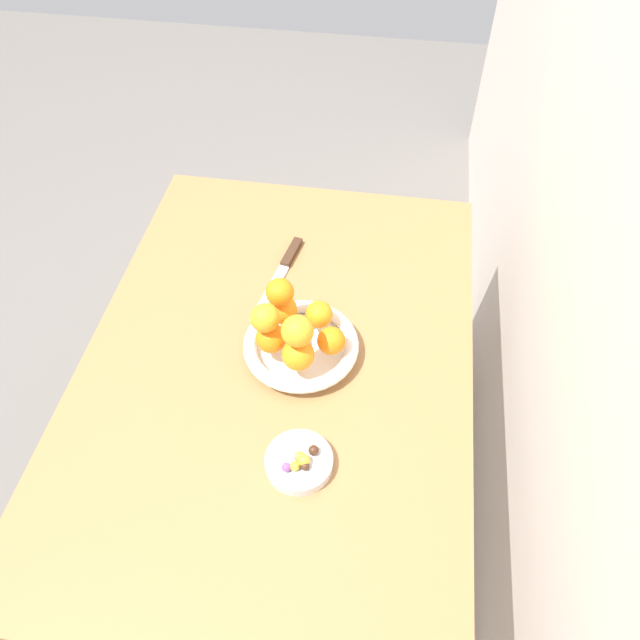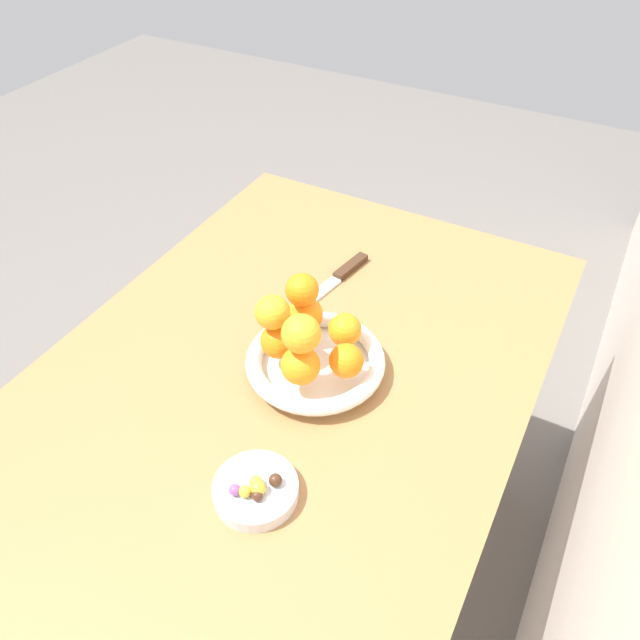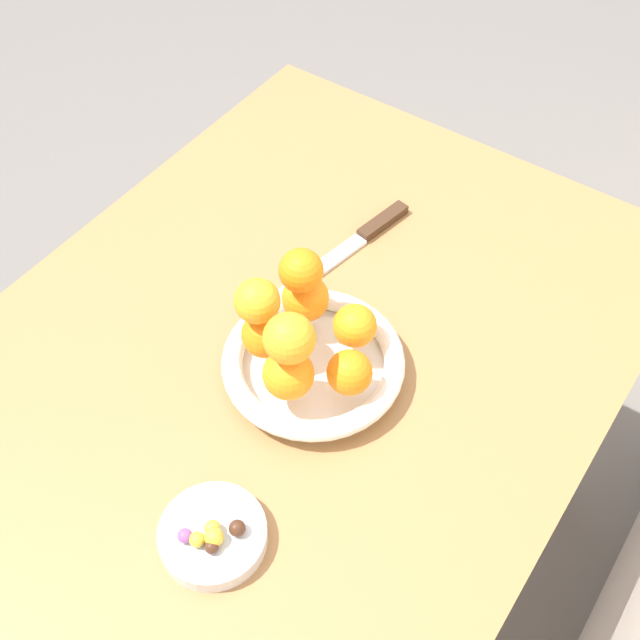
{
  "view_description": "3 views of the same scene",
  "coord_description": "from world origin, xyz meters",
  "px_view_note": "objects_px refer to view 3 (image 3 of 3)",
  "views": [
    {
      "loc": [
        0.71,
        0.2,
        1.72
      ],
      "look_at": [
        -0.05,
        0.08,
        0.82
      ],
      "focal_mm": 35.0,
      "sensor_mm": 36.0,
      "label": 1
    },
    {
      "loc": [
        0.59,
        0.38,
        1.49
      ],
      "look_at": [
        -0.03,
        0.05,
        0.85
      ],
      "focal_mm": 35.0,
      "sensor_mm": 36.0,
      "label": 2
    },
    {
      "loc": [
        0.44,
        0.38,
        1.56
      ],
      "look_at": [
        -0.03,
        0.06,
        0.85
      ],
      "focal_mm": 45.0,
      "sensor_mm": 36.0,
      "label": 3
    }
  ],
  "objects_px": {
    "orange_7": "(257,301)",
    "candy_ball_0": "(185,536)",
    "candy_ball_4": "(210,528)",
    "candy_ball_5": "(214,537)",
    "candy_ball_3": "(211,528)",
    "candy_dish": "(213,535)",
    "orange_2": "(355,326)",
    "orange_3": "(307,299)",
    "orange_1": "(350,372)",
    "orange_6": "(289,338)",
    "candy_ball_6": "(212,547)",
    "candy_ball_1": "(197,539)",
    "orange_4": "(267,333)",
    "dining_table": "(275,409)",
    "candy_ball_7": "(237,528)",
    "orange_5": "(304,272)",
    "orange_0": "(288,374)",
    "fruit_bowl": "(313,363)",
    "knife": "(353,243)"
  },
  "relations": [
    {
      "from": "candy_dish",
      "to": "orange_5",
      "type": "xyz_separation_m",
      "value": [
        -0.28,
        -0.08,
        0.12
      ]
    },
    {
      "from": "orange_7",
      "to": "candy_ball_6",
      "type": "relative_size",
      "value": 3.55
    },
    {
      "from": "candy_ball_6",
      "to": "orange_4",
      "type": "bearing_deg",
      "value": -156.08
    },
    {
      "from": "orange_0",
      "to": "orange_6",
      "type": "bearing_deg",
      "value": -171.6
    },
    {
      "from": "orange_7",
      "to": "candy_ball_0",
      "type": "bearing_deg",
      "value": 18.81
    },
    {
      "from": "candy_ball_4",
      "to": "orange_4",
      "type": "bearing_deg",
      "value": -157.84
    },
    {
      "from": "orange_5",
      "to": "candy_ball_1",
      "type": "distance_m",
      "value": 0.32
    },
    {
      "from": "fruit_bowl",
      "to": "orange_5",
      "type": "relative_size",
      "value": 4.17
    },
    {
      "from": "dining_table",
      "to": "candy_dish",
      "type": "bearing_deg",
      "value": 21.14
    },
    {
      "from": "orange_0",
      "to": "candy_ball_7",
      "type": "xyz_separation_m",
      "value": [
        0.17,
        0.06,
        -0.04
      ]
    },
    {
      "from": "candy_ball_7",
      "to": "candy_ball_1",
      "type": "bearing_deg",
      "value": -38.58
    },
    {
      "from": "fruit_bowl",
      "to": "knife",
      "type": "xyz_separation_m",
      "value": [
        -0.21,
        -0.08,
        -0.02
      ]
    },
    {
      "from": "orange_1",
      "to": "candy_ball_5",
      "type": "relative_size",
      "value": 2.59
    },
    {
      "from": "dining_table",
      "to": "candy_ball_7",
      "type": "height_order",
      "value": "candy_ball_7"
    },
    {
      "from": "candy_dish",
      "to": "knife",
      "type": "relative_size",
      "value": 0.45
    },
    {
      "from": "candy_ball_3",
      "to": "candy_dish",
      "type": "bearing_deg",
      "value": 115.28
    },
    {
      "from": "orange_7",
      "to": "candy_ball_0",
      "type": "distance_m",
      "value": 0.27
    },
    {
      "from": "candy_ball_4",
      "to": "candy_ball_5",
      "type": "xyz_separation_m",
      "value": [
        0.01,
        0.01,
        0.0
      ]
    },
    {
      "from": "orange_6",
      "to": "candy_ball_6",
      "type": "height_order",
      "value": "orange_6"
    },
    {
      "from": "orange_0",
      "to": "orange_2",
      "type": "xyz_separation_m",
      "value": [
        -0.11,
        0.02,
        -0.0
      ]
    },
    {
      "from": "orange_2",
      "to": "orange_3",
      "type": "xyz_separation_m",
      "value": [
        0.0,
        -0.07,
        0.0
      ]
    },
    {
      "from": "orange_5",
      "to": "candy_ball_3",
      "type": "height_order",
      "value": "orange_5"
    },
    {
      "from": "orange_3",
      "to": "candy_ball_7",
      "type": "bearing_deg",
      "value": 20.76
    },
    {
      "from": "orange_3",
      "to": "candy_ball_0",
      "type": "relative_size",
      "value": 3.71
    },
    {
      "from": "orange_4",
      "to": "candy_dish",
      "type": "bearing_deg",
      "value": 22.4
    },
    {
      "from": "orange_5",
      "to": "candy_ball_3",
      "type": "distance_m",
      "value": 0.31
    },
    {
      "from": "orange_0",
      "to": "orange_4",
      "type": "xyz_separation_m",
      "value": [
        -0.03,
        -0.06,
        -0.0
      ]
    },
    {
      "from": "candy_ball_1",
      "to": "candy_ball_5",
      "type": "relative_size",
      "value": 0.81
    },
    {
      "from": "orange_6",
      "to": "candy_dish",
      "type": "bearing_deg",
      "value": 9.96
    },
    {
      "from": "orange_1",
      "to": "orange_6",
      "type": "bearing_deg",
      "value": -55.81
    },
    {
      "from": "orange_1",
      "to": "orange_3",
      "type": "bearing_deg",
      "value": -120.5
    },
    {
      "from": "candy_ball_6",
      "to": "dining_table",
      "type": "bearing_deg",
      "value": -157.21
    },
    {
      "from": "orange_4",
      "to": "knife",
      "type": "relative_size",
      "value": 0.22
    },
    {
      "from": "orange_2",
      "to": "orange_1",
      "type": "bearing_deg",
      "value": 28.3
    },
    {
      "from": "candy_ball_0",
      "to": "candy_ball_6",
      "type": "height_order",
      "value": "same"
    },
    {
      "from": "orange_2",
      "to": "dining_table",
      "type": "bearing_deg",
      "value": -44.81
    },
    {
      "from": "candy_ball_3",
      "to": "candy_ball_5",
      "type": "distance_m",
      "value": 0.01
    },
    {
      "from": "orange_0",
      "to": "orange_6",
      "type": "distance_m",
      "value": 0.06
    },
    {
      "from": "orange_4",
      "to": "knife",
      "type": "bearing_deg",
      "value": -172.88
    },
    {
      "from": "orange_4",
      "to": "orange_7",
      "type": "height_order",
      "value": "orange_7"
    },
    {
      "from": "orange_4",
      "to": "orange_7",
      "type": "xyz_separation_m",
      "value": [
        0.0,
        -0.01,
        0.06
      ]
    },
    {
      "from": "orange_2",
      "to": "candy_ball_3",
      "type": "relative_size",
      "value": 3.51
    },
    {
      "from": "orange_6",
      "to": "candy_ball_1",
      "type": "height_order",
      "value": "orange_6"
    },
    {
      "from": "dining_table",
      "to": "knife",
      "type": "relative_size",
      "value": 4.24
    },
    {
      "from": "orange_6",
      "to": "orange_1",
      "type": "bearing_deg",
      "value": 124.19
    },
    {
      "from": "orange_7",
      "to": "knife",
      "type": "relative_size",
      "value": 0.21
    },
    {
      "from": "fruit_bowl",
      "to": "candy_ball_4",
      "type": "xyz_separation_m",
      "value": [
        0.24,
        0.04,
        0.01
      ]
    },
    {
      "from": "orange_0",
      "to": "orange_6",
      "type": "xyz_separation_m",
      "value": [
        -0.01,
        -0.0,
        0.06
      ]
    },
    {
      "from": "orange_7",
      "to": "candy_ball_1",
      "type": "xyz_separation_m",
      "value": [
        0.23,
        0.09,
        -0.09
      ]
    },
    {
      "from": "orange_6",
      "to": "candy_ball_4",
      "type": "relative_size",
      "value": 4.09
    }
  ]
}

